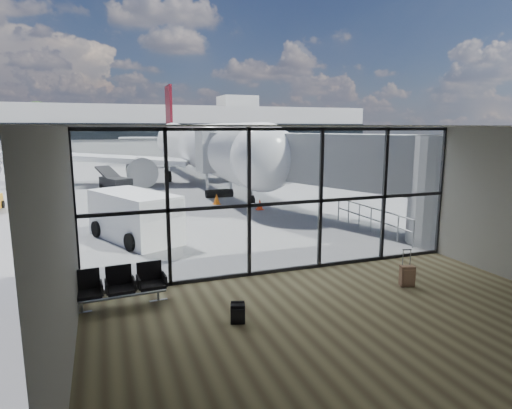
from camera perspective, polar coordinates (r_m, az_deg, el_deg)
ground at (r=52.31m, az=-14.14°, el=4.95°), size 220.00×220.00×0.00m
lounge_shell at (r=8.99m, az=16.52°, el=-1.94°), size 12.02×8.01×4.51m
glass_curtain_wall at (r=13.16m, az=4.00°, el=0.41°), size 12.10×0.12×4.50m
jet_bridge at (r=21.55m, az=8.34°, el=5.50°), size 8.00×16.50×4.33m
apron_railing at (r=19.18m, az=15.08°, el=-1.47°), size 0.06×5.46×1.11m
far_terminal at (r=73.97m, az=-16.55°, el=9.54°), size 80.00×12.20×11.00m
tree_5 at (r=84.42m, az=-27.00°, el=10.03°), size 6.27×6.27×9.03m
seating_row at (r=11.59m, az=-17.70°, el=-10.07°), size 2.28×0.78×1.01m
backpack at (r=10.21m, az=-2.44°, el=-14.30°), size 0.38×0.38×0.50m
suitcase at (r=13.07m, az=19.52°, el=-8.95°), size 0.44×0.36×1.07m
airliner at (r=37.90m, az=-7.77°, el=7.68°), size 31.88×36.85×9.50m
service_van at (r=17.88m, az=-15.71°, el=-1.46°), size 3.55×4.82×1.92m
belt_loader at (r=32.45m, az=-18.27°, el=2.73°), size 2.53×3.83×1.68m
traffic_cone_a at (r=23.72m, az=0.49°, el=-0.02°), size 0.41×0.41×0.59m
traffic_cone_c at (r=25.48m, az=-5.28°, el=0.70°), size 0.44×0.44×0.63m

